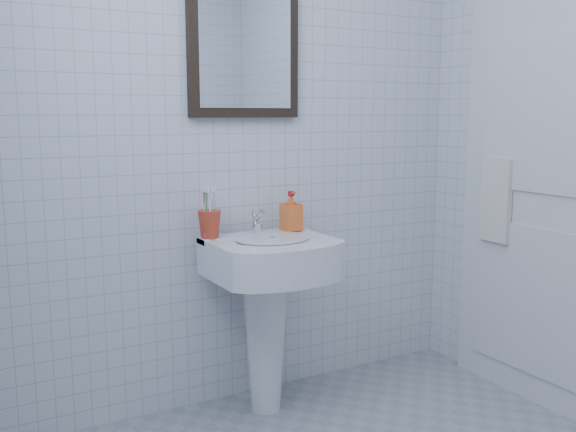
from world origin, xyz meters
TOP-DOWN VIEW (x-y plane):
  - wall_back at (0.00, 1.20)m, footprint 2.20×0.02m
  - washbasin at (-0.00, 0.98)m, footprint 0.50×0.36m
  - faucet at (-0.00, 1.07)m, footprint 0.04×0.10m
  - toothbrush_cup at (-0.21, 1.08)m, footprint 0.10×0.10m
  - soap_dispenser at (0.16, 1.07)m, footprint 0.08×0.08m
  - wall_mirror at (-0.00, 1.18)m, footprint 0.50×0.04m
  - bathroom_door at (1.08, 0.55)m, footprint 0.04×0.80m
  - towel_ring at (1.06, 0.74)m, footprint 0.01×0.18m
  - hand_towel at (1.04, 0.74)m, footprint 0.03×0.16m

SIDE VIEW (x-z plane):
  - washbasin at x=0.00m, z-range 0.13..0.89m
  - faucet at x=0.00m, z-range 0.75..0.86m
  - toothbrush_cup at x=-0.21m, z-range 0.76..0.87m
  - soap_dispenser at x=0.16m, z-range 0.76..0.93m
  - hand_towel at x=1.04m, z-range 0.68..1.06m
  - bathroom_door at x=1.08m, z-range 0.00..2.00m
  - towel_ring at x=1.06m, z-range 0.96..1.14m
  - wall_back at x=0.00m, z-range 0.00..2.50m
  - wall_mirror at x=0.00m, z-range 1.24..1.86m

